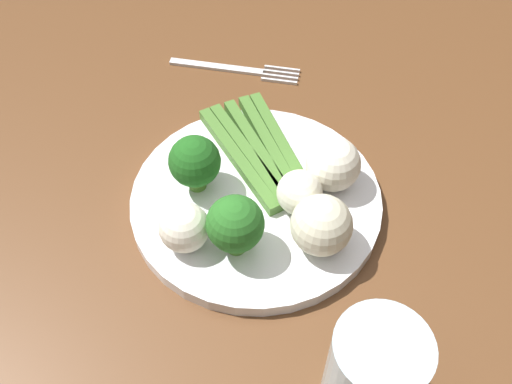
# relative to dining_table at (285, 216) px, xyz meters

# --- Properties ---
(dining_table) EXTENTS (1.45, 1.08, 0.76)m
(dining_table) POSITION_rel_dining_table_xyz_m (0.00, 0.00, 0.00)
(dining_table) COLOR brown
(dining_table) RESTS_ON ground_plane
(plate) EXTENTS (0.25, 0.25, 0.01)m
(plate) POSITION_rel_dining_table_xyz_m (0.05, -0.03, 0.10)
(plate) COLOR white
(plate) RESTS_ON dining_table
(asparagus_bundle) EXTENTS (0.16, 0.14, 0.01)m
(asparagus_bundle) POSITION_rel_dining_table_xyz_m (-0.00, -0.03, 0.11)
(asparagus_bundle) COLOR #47752D
(asparagus_bundle) RESTS_ON plate
(broccoli_front) EXTENTS (0.05, 0.05, 0.06)m
(broccoli_front) POSITION_rel_dining_table_xyz_m (0.05, -0.09, 0.14)
(broccoli_front) COLOR #4C7F2B
(broccoli_front) RESTS_ON plate
(broccoli_back) EXTENTS (0.05, 0.05, 0.06)m
(broccoli_back) POSITION_rel_dining_table_xyz_m (0.12, -0.04, 0.14)
(broccoli_back) COLOR #568E33
(broccoli_back) RESTS_ON plate
(cauliflower_near_center) EXTENTS (0.04, 0.04, 0.04)m
(cauliflower_near_center) POSITION_rel_dining_table_xyz_m (0.06, 0.02, 0.13)
(cauliflower_near_center) COLOR silver
(cauliflower_near_center) RESTS_ON plate
(cauliflower_front_left) EXTENTS (0.05, 0.05, 0.05)m
(cauliflower_front_left) POSITION_rel_dining_table_xyz_m (0.03, 0.05, 0.13)
(cauliflower_front_left) COLOR white
(cauliflower_front_left) RESTS_ON plate
(cauliflower_mid) EXTENTS (0.05, 0.05, 0.05)m
(cauliflower_mid) POSITION_rel_dining_table_xyz_m (0.12, -0.08, 0.13)
(cauliflower_mid) COLOR white
(cauliflower_mid) RESTS_ON plate
(cauliflower_left) EXTENTS (0.06, 0.06, 0.06)m
(cauliflower_left) POSITION_rel_dining_table_xyz_m (0.10, 0.04, 0.13)
(cauliflower_left) COLOR beige
(cauliflower_left) RESTS_ON plate
(fork) EXTENTS (0.03, 0.17, 0.00)m
(fork) POSITION_rel_dining_table_xyz_m (-0.15, -0.08, 0.09)
(fork) COLOR silver
(fork) RESTS_ON dining_table
(water_glass) EXTENTS (0.07, 0.07, 0.11)m
(water_glass) POSITION_rel_dining_table_xyz_m (0.24, 0.08, 0.14)
(water_glass) COLOR silver
(water_glass) RESTS_ON dining_table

